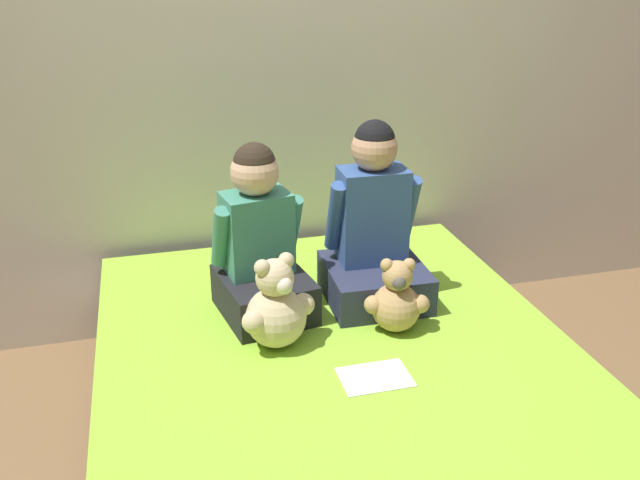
# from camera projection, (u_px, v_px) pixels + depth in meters

# --- Properties ---
(ground_plane) EXTENTS (14.00, 14.00, 0.00)m
(ground_plane) POSITION_uv_depth(u_px,v_px,m) (344.00, 463.00, 2.26)
(ground_plane) COLOR brown
(wall_behind_bed) EXTENTS (8.00, 0.06, 2.50)m
(wall_behind_bed) POSITION_uv_depth(u_px,v_px,m) (272.00, 38.00, 2.71)
(wall_behind_bed) COLOR beige
(wall_behind_bed) RESTS_ON ground_plane
(bed) EXTENTS (1.52, 1.97, 0.40)m
(bed) POSITION_uv_depth(u_px,v_px,m) (345.00, 414.00, 2.18)
(bed) COLOR #473828
(bed) RESTS_ON ground_plane
(child_on_left) EXTENTS (0.34, 0.38, 0.60)m
(child_on_left) POSITION_uv_depth(u_px,v_px,m) (260.00, 246.00, 2.30)
(child_on_left) COLOR black
(child_on_left) RESTS_ON bed
(child_on_right) EXTENTS (0.36, 0.36, 0.65)m
(child_on_right) POSITION_uv_depth(u_px,v_px,m) (374.00, 233.00, 2.40)
(child_on_right) COLOR #282D47
(child_on_right) RESTS_ON bed
(teddy_bear_held_by_left_child) EXTENTS (0.25, 0.20, 0.31)m
(teddy_bear_held_by_left_child) POSITION_uv_depth(u_px,v_px,m) (276.00, 308.00, 2.14)
(teddy_bear_held_by_left_child) COLOR #D1B78E
(teddy_bear_held_by_left_child) RESTS_ON bed
(teddy_bear_held_by_right_child) EXTENTS (0.21, 0.16, 0.26)m
(teddy_bear_held_by_right_child) POSITION_uv_depth(u_px,v_px,m) (396.00, 300.00, 2.24)
(teddy_bear_held_by_right_child) COLOR tan
(teddy_bear_held_by_right_child) RESTS_ON bed
(sign_card) EXTENTS (0.21, 0.15, 0.00)m
(sign_card) POSITION_uv_depth(u_px,v_px,m) (375.00, 377.00, 2.02)
(sign_card) COLOR white
(sign_card) RESTS_ON bed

